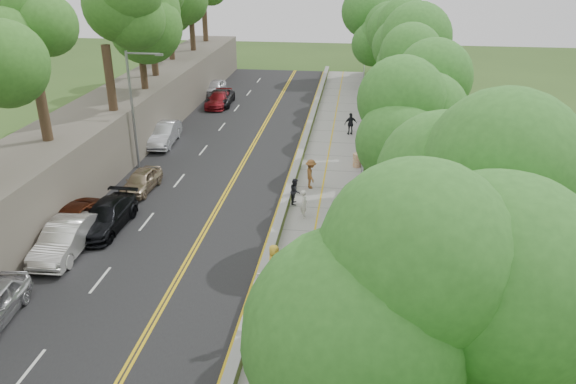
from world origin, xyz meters
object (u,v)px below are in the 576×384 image
Objects in this scene: signpost at (266,295)px; construction_barrel at (357,160)px; painter_0 at (274,263)px; car_1 at (65,239)px; car_2 at (71,223)px; concrete_block at (326,295)px; person_far at (351,124)px; streetlight at (135,102)px.

construction_barrel is (3.25, 19.02, -1.44)m from signpost.
signpost reaches higher than painter_0.
car_1 is 1.95m from car_2.
signpost is 13.57m from car_2.
construction_barrel is 16.59m from concrete_block.
signpost is at bearing -26.67° from car_2.
construction_barrel is 7.28m from person_far.
concrete_block is 0.71× the size of person_far.
person_far is at bearing 58.04° from car_2.
car_2 is (-11.58, 6.98, -1.18)m from signpost.
construction_barrel is 19.84m from car_1.
car_1 is at bearing -87.19° from streetlight.
car_1 is 0.92× the size of car_2.
car_2 is (-13.78, 4.53, 0.31)m from concrete_block.
painter_0 is (-0.30, 4.02, -1.01)m from signpost.
concrete_block is (2.20, 2.46, -1.49)m from signpost.
streetlight is 8.43× the size of construction_barrel.
streetlight reaches higher than car_2.
car_2 is at bearing 91.41° from painter_0.
car_1 is at bearing -66.04° from car_2.
car_1 is (-14.18, -13.87, 0.33)m from construction_barrel.
person_far is at bearing 84.31° from signpost.
painter_0 is at bearing -10.32° from car_2.
painter_0 is at bearing 94.27° from signpost.
car_2 is (-0.65, 1.83, -0.07)m from car_1.
signpost is 2.45× the size of concrete_block.
signpost is at bearing -55.92° from streetlight.
signpost is at bearing 62.87° from person_far.
concrete_block is (13.71, -14.56, -4.17)m from streetlight.
construction_barrel is 19.10m from car_2.
streetlight is 17.28m from person_far.
car_1 is at bearing 168.41° from concrete_block.
person_far is (-0.63, 7.24, 0.42)m from construction_barrel.
car_2 is at bearing 107.20° from car_1.
car_1 is at bearing 100.05° from painter_0.
construction_barrel is 0.75× the size of concrete_block.
car_1 is at bearing 35.86° from person_far.
construction_barrel is at bearing 86.36° from concrete_block.
person_far is at bearing 8.67° from painter_0.
streetlight is at bearing 124.08° from signpost.
car_1 reaches higher than car_2.
painter_0 reaches higher than construction_barrel.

